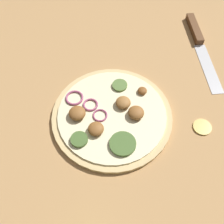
% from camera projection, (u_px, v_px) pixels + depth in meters
% --- Properties ---
extents(ground_plane, '(3.00, 3.00, 0.00)m').
position_uv_depth(ground_plane, '(112.00, 117.00, 0.59)').
color(ground_plane, tan).
extents(pizza, '(0.27, 0.27, 0.03)m').
position_uv_depth(pizza, '(111.00, 115.00, 0.58)').
color(pizza, '#D6B77A').
rests_on(pizza, ground_plane).
extents(knife, '(0.13, 0.27, 0.02)m').
position_uv_depth(knife, '(197.00, 37.00, 0.72)').
color(knife, silver).
rests_on(knife, ground_plane).
extents(loose_cap, '(0.04, 0.04, 0.01)m').
position_uv_depth(loose_cap, '(202.00, 127.00, 0.57)').
color(loose_cap, gold).
rests_on(loose_cap, ground_plane).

